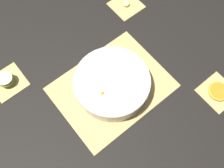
% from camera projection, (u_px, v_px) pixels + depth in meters
% --- Properties ---
extents(ground_plane, '(6.00, 6.00, 0.00)m').
position_uv_depth(ground_plane, '(112.00, 87.00, 1.06)').
color(ground_plane, black).
extents(bamboo_mat_center, '(0.44, 0.34, 0.01)m').
position_uv_depth(bamboo_mat_center, '(112.00, 87.00, 1.06)').
color(bamboo_mat_center, tan).
rests_on(bamboo_mat_center, ground_plane).
extents(coaster_mat_near_left, '(0.13, 0.13, 0.01)m').
position_uv_depth(coaster_mat_near_left, '(126.00, 5.00, 1.23)').
color(coaster_mat_near_left, tan).
rests_on(coaster_mat_near_left, ground_plane).
extents(coaster_mat_near_right, '(0.13, 0.13, 0.01)m').
position_uv_depth(coaster_mat_near_right, '(8.00, 82.00, 1.07)').
color(coaster_mat_near_right, tan).
rests_on(coaster_mat_near_right, ground_plane).
extents(coaster_mat_far_left, '(0.13, 0.13, 0.01)m').
position_uv_depth(coaster_mat_far_left, '(218.00, 92.00, 1.05)').
color(coaster_mat_far_left, tan).
rests_on(coaster_mat_far_left, ground_plane).
extents(fruit_salad_bowl, '(0.30, 0.30, 0.07)m').
position_uv_depth(fruit_salad_bowl, '(112.00, 83.00, 1.02)').
color(fruit_salad_bowl, silver).
rests_on(fruit_salad_bowl, bamboo_mat_center).
extents(apple_half, '(0.07, 0.07, 0.04)m').
position_uv_depth(apple_half, '(6.00, 80.00, 1.05)').
color(apple_half, '#7FAD38').
rests_on(apple_half, coaster_mat_near_right).
extents(orange_slice_whole, '(0.08, 0.08, 0.01)m').
position_uv_depth(orange_slice_whole, '(219.00, 91.00, 1.04)').
color(orange_slice_whole, orange).
rests_on(orange_slice_whole, coaster_mat_far_left).
extents(banana_coin_single, '(0.03, 0.03, 0.01)m').
position_uv_depth(banana_coin_single, '(126.00, 4.00, 1.22)').
color(banana_coin_single, '#F4EABC').
rests_on(banana_coin_single, coaster_mat_near_left).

